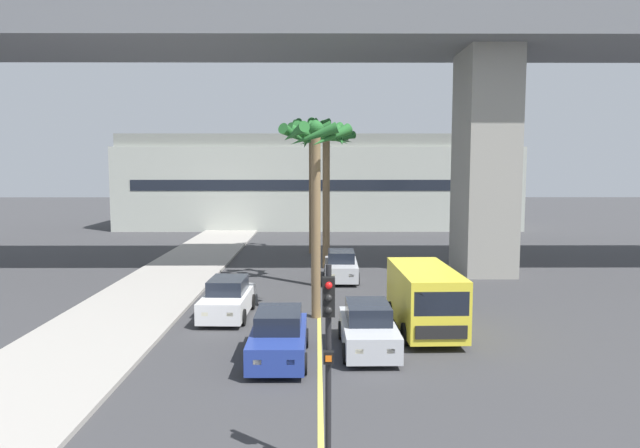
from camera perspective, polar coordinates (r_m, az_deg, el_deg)
The scene contains 14 objects.
sidewalk_left at distance 20.60m, azimuth -23.40°, elevation -11.72°, with size 4.80×80.00×0.15m, color #9E9991.
lane_stripe_center at distance 26.74m, azimuth -0.11°, elevation -7.41°, with size 0.14×56.00×0.01m, color #DBCC4C.
bridge_overpass at distance 33.59m, azimuth 1.52°, elevation 17.81°, with size 66.42×8.00×16.68m.
pier_building_backdrop at distance 57.13m, azimuth -0.21°, elevation 4.12°, with size 38.22×8.04×9.03m.
car_queue_front at distance 31.05m, azimuth 2.08°, elevation -4.21°, with size 1.90×4.14×1.56m.
car_queue_second at distance 19.54m, azimuth 4.76°, elevation -10.23°, with size 1.88×4.12×1.56m.
car_queue_third at distance 23.90m, azimuth -9.08°, elevation -7.31°, with size 1.93×4.15×1.56m.
car_queue_fourth at distance 18.60m, azimuth -4.09°, elevation -11.05°, with size 1.84×4.10×1.56m.
delivery_van at distance 21.74m, azimuth 10.25°, elevation -7.12°, with size 2.27×5.30×2.36m.
traffic_light_median_near at distance 11.46m, azimuth 0.84°, elevation -11.41°, with size 0.24×0.37×4.20m.
palm_tree_near_median at distance 34.22m, azimuth 0.61°, elevation 6.31°, with size 3.52×3.64×8.19m.
palm_tree_mid_median at distance 40.07m, azimuth -0.81°, elevation 7.31°, with size 2.80×2.88×9.39m.
palm_tree_far_median at distance 22.86m, azimuth -0.34°, elevation 6.35°, with size 2.96×3.01×7.84m.
palm_tree_farthest_median at distance 29.09m, azimuth -0.50°, elevation 6.59°, with size 2.95×2.94×8.36m.
Camera 1 is at (-0.08, -2.03, 6.10)m, focal length 32.51 mm.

